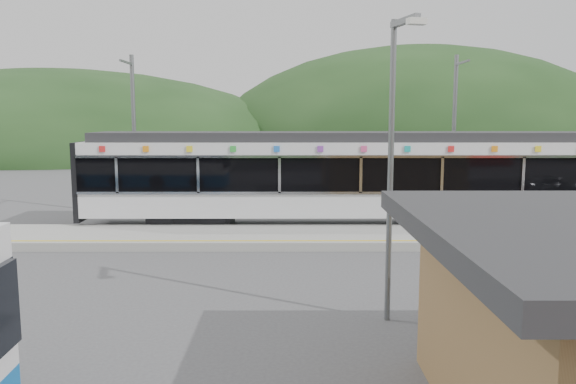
{
  "coord_description": "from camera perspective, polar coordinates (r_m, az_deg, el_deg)",
  "views": [
    {
      "loc": [
        -0.34,
        -16.06,
        4.33
      ],
      "look_at": [
        -0.29,
        1.0,
        2.06
      ],
      "focal_mm": 35.0,
      "sensor_mm": 36.0,
      "label": 1
    }
  ],
  "objects": [
    {
      "name": "ground",
      "position": [
        16.64,
        1.01,
        -7.49
      ],
      "size": [
        120.0,
        120.0,
        0.0
      ],
      "primitive_type": "plane",
      "color": "#4C4C4F",
      "rests_on": "ground"
    },
    {
      "name": "hills",
      "position": [
        22.74,
        16.55,
        -3.7
      ],
      "size": [
        146.0,
        149.0,
        26.0
      ],
      "color": "#1E3D19",
      "rests_on": "ground"
    },
    {
      "name": "platform",
      "position": [
        19.81,
        0.82,
        -4.59
      ],
      "size": [
        26.0,
        3.2,
        0.3
      ],
      "primitive_type": "cube",
      "color": "#9E9E99",
      "rests_on": "ground"
    },
    {
      "name": "yellow_line",
      "position": [
        18.51,
        0.89,
        -4.97
      ],
      "size": [
        26.0,
        0.1,
        0.01
      ],
      "primitive_type": "cube",
      "color": "yellow",
      "rests_on": "platform"
    },
    {
      "name": "train",
      "position": [
        22.29,
        5.67,
        1.73
      ],
      "size": [
        20.44,
        3.01,
        3.74
      ],
      "color": "black",
      "rests_on": "ground"
    },
    {
      "name": "catenary_mast_west",
      "position": [
        25.51,
        -15.38,
        5.8
      ],
      "size": [
        0.18,
        1.8,
        7.0
      ],
      "color": "slate",
      "rests_on": "ground"
    },
    {
      "name": "catenary_mast_east",
      "position": [
        25.7,
        16.51,
        5.77
      ],
      "size": [
        0.18,
        1.8,
        7.0
      ],
      "color": "slate",
      "rests_on": "ground"
    },
    {
      "name": "lamp_post",
      "position": [
        11.7,
        10.54,
        4.59
      ],
      "size": [
        0.39,
        1.14,
        6.28
      ],
      "rotation": [
        0.0,
        0.0,
        0.27
      ],
      "color": "slate",
      "rests_on": "ground"
    }
  ]
}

